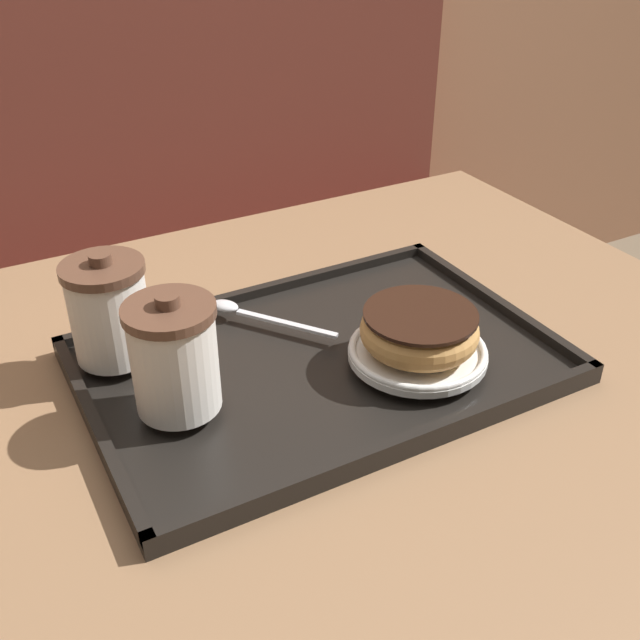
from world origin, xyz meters
TOP-DOWN VIEW (x-y plane):
  - booth_bench at (-0.01, 0.87)m, footprint 1.69×0.44m
  - cafe_table at (0.00, 0.00)m, footprint 0.99×0.89m
  - serving_tray at (-0.03, 0.02)m, footprint 0.51×0.34m
  - coffee_cup_front at (-0.20, -0.00)m, footprint 0.09×0.09m
  - coffee_cup_rear at (-0.23, 0.12)m, footprint 0.09×0.09m
  - plate_with_chocolate_donut at (0.06, -0.04)m, footprint 0.15×0.15m
  - donut_chocolate_glazed at (0.06, -0.04)m, footprint 0.13×0.13m
  - spoon at (-0.07, 0.13)m, footprint 0.11×0.14m

SIDE VIEW (x-z plane):
  - booth_bench at x=-0.01m, z-range -0.18..0.82m
  - cafe_table at x=0.00m, z-range 0.19..0.89m
  - serving_tray at x=-0.03m, z-range 0.70..0.72m
  - spoon at x=-0.07m, z-range 0.73..0.74m
  - plate_with_chocolate_donut at x=0.06m, z-range 0.73..0.74m
  - donut_chocolate_glazed at x=0.06m, z-range 0.74..0.78m
  - coffee_cup_rear at x=-0.23m, z-range 0.72..0.85m
  - coffee_cup_front at x=-0.20m, z-range 0.72..0.85m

